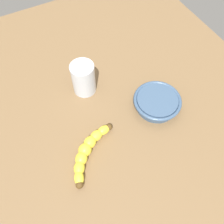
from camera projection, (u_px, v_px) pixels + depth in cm
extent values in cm
cube|color=brown|center=(93.00, 105.00, 83.21)|extent=(120.00, 120.00, 3.00)
ellipsoid|color=yellow|center=(103.00, 130.00, 74.13)|extent=(3.24, 4.55, 2.74)
ellipsoid|color=yellow|center=(96.00, 136.00, 73.18)|extent=(4.27, 4.99, 3.13)
ellipsoid|color=yellow|center=(90.00, 142.00, 72.03)|extent=(5.11, 5.40, 3.52)
ellipsoid|color=yellow|center=(85.00, 150.00, 70.74)|extent=(5.71, 5.76, 3.92)
ellipsoid|color=yellow|center=(81.00, 159.00, 69.33)|extent=(5.52, 5.44, 3.52)
ellipsoid|color=yellow|center=(79.00, 168.00, 67.87)|extent=(5.25, 4.85, 3.13)
ellipsoid|color=yellow|center=(79.00, 178.00, 66.39)|extent=(4.92, 4.02, 2.74)
sphere|color=#513819|center=(109.00, 127.00, 74.70)|extent=(2.15, 2.15, 2.15)
sphere|color=#513819|center=(80.00, 185.00, 65.40)|extent=(2.15, 2.15, 2.15)
cylinder|color=silver|center=(83.00, 79.00, 79.97)|extent=(7.87, 7.87, 11.55)
cylinder|color=#A8CD86|center=(83.00, 79.00, 80.17)|extent=(7.37, 7.37, 10.59)
cylinder|color=#3D5675|center=(157.00, 103.00, 79.35)|extent=(13.39, 13.39, 4.11)
torus|color=#3D5675|center=(157.00, 100.00, 78.11)|extent=(15.76, 15.76, 1.20)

